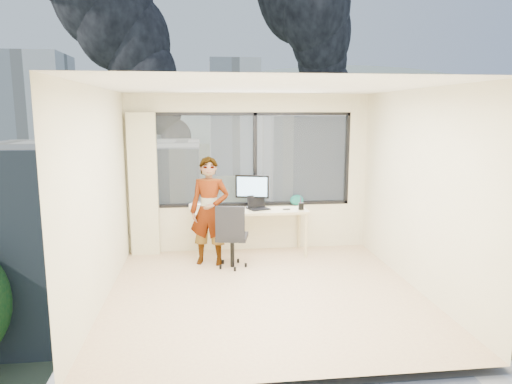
{
  "coord_description": "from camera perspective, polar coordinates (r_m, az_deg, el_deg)",
  "views": [
    {
      "loc": [
        -0.77,
        -5.59,
        2.3
      ],
      "look_at": [
        0.0,
        1.0,
        1.15
      ],
      "focal_mm": 32.34,
      "sensor_mm": 36.0,
      "label": 1
    }
  ],
  "objects": [
    {
      "name": "floor",
      "position": [
        6.1,
        1.12,
        -12.34
      ],
      "size": [
        4.0,
        4.0,
        0.01
      ],
      "primitive_type": "cube",
      "color": "beige",
      "rests_on": "ground"
    },
    {
      "name": "ceiling",
      "position": [
        5.65,
        1.21,
        12.87
      ],
      "size": [
        4.0,
        4.0,
        0.01
      ],
      "primitive_type": "cube",
      "color": "white",
      "rests_on": "ground"
    },
    {
      "name": "wall_front",
      "position": [
        3.81,
        5.27,
        -5.43
      ],
      "size": [
        4.0,
        0.01,
        2.6
      ],
      "primitive_type": "cube",
      "color": "beige",
      "rests_on": "ground"
    },
    {
      "name": "wall_left",
      "position": [
        5.81,
        -18.77,
        -0.6
      ],
      "size": [
        0.01,
        4.0,
        2.6
      ],
      "primitive_type": "cube",
      "color": "beige",
      "rests_on": "ground"
    },
    {
      "name": "wall_right",
      "position": [
        6.32,
        19.43,
        0.16
      ],
      "size": [
        0.01,
        4.0,
        2.6
      ],
      "primitive_type": "cube",
      "color": "beige",
      "rests_on": "ground"
    },
    {
      "name": "window_wall",
      "position": [
        7.68,
        -0.5,
        4.03
      ],
      "size": [
        3.3,
        0.16,
        1.55
      ],
      "primitive_type": null,
      "color": "black",
      "rests_on": "ground"
    },
    {
      "name": "curtain",
      "position": [
        7.62,
        -13.75,
        0.86
      ],
      "size": [
        0.45,
        0.14,
        2.3
      ],
      "primitive_type": "cube",
      "color": "beige",
      "rests_on": "floor"
    },
    {
      "name": "desk",
      "position": [
        7.54,
        -0.58,
        -4.96
      ],
      "size": [
        1.8,
        0.6,
        0.75
      ],
      "primitive_type": "cube",
      "color": "beige",
      "rests_on": "floor"
    },
    {
      "name": "chair",
      "position": [
        6.91,
        -2.96,
        -5.32
      ],
      "size": [
        0.6,
        0.6,
        0.99
      ],
      "primitive_type": null,
      "rotation": [
        0.0,
        0.0,
        -0.2
      ],
      "color": "black",
      "rests_on": "floor"
    },
    {
      "name": "person",
      "position": [
        7.02,
        -5.76,
        -2.36
      ],
      "size": [
        0.67,
        0.52,
        1.65
      ],
      "primitive_type": "imported",
      "rotation": [
        0.0,
        0.0,
        -0.23
      ],
      "color": "#2D2D33",
      "rests_on": "floor"
    },
    {
      "name": "monitor",
      "position": [
        7.52,
        -0.47,
        0.08
      ],
      "size": [
        0.56,
        0.26,
        0.55
      ],
      "primitive_type": null,
      "rotation": [
        0.0,
        0.0,
        -0.27
      ],
      "color": "black",
      "rests_on": "desk"
    },
    {
      "name": "game_console",
      "position": [
        7.63,
        -6.76,
        -1.65
      ],
      "size": [
        0.4,
        0.37,
        0.08
      ],
      "primitive_type": "cube",
      "rotation": [
        0.0,
        0.0,
        -0.28
      ],
      "color": "white",
      "rests_on": "desk"
    },
    {
      "name": "laptop",
      "position": [
        7.44,
        0.39,
        -1.41
      ],
      "size": [
        0.41,
        0.42,
        0.2
      ],
      "primitive_type": null,
      "rotation": [
        0.0,
        0.0,
        0.38
      ],
      "color": "black",
      "rests_on": "desk"
    },
    {
      "name": "cellphone",
      "position": [
        7.47,
        3.77,
        -2.13
      ],
      "size": [
        0.12,
        0.06,
        0.01
      ],
      "primitive_type": "cube",
      "rotation": [
        0.0,
        0.0,
        0.12
      ],
      "color": "black",
      "rests_on": "desk"
    },
    {
      "name": "pen_cup",
      "position": [
        7.48,
        5.6,
        -1.75
      ],
      "size": [
        0.1,
        0.1,
        0.11
      ],
      "primitive_type": "cylinder",
      "rotation": [
        0.0,
        0.0,
        -0.17
      ],
      "color": "black",
      "rests_on": "desk"
    },
    {
      "name": "handbag",
      "position": [
        7.8,
        5.07,
        -1.0
      ],
      "size": [
        0.26,
        0.19,
        0.18
      ],
      "primitive_type": "ellipsoid",
      "rotation": [
        0.0,
        0.0,
        0.34
      ],
      "color": "#0D4F4F",
      "rests_on": "desk"
    },
    {
      "name": "exterior_ground",
      "position": [
        126.65,
        -6.26,
        2.37
      ],
      "size": [
        400.0,
        400.0,
        0.04
      ],
      "primitive_type": "cube",
      "color": "#515B3D",
      "rests_on": "ground"
    },
    {
      "name": "near_bldg_a",
      "position": [
        37.7,
        -19.13,
        -5.02
      ],
      "size": [
        16.0,
        12.0,
        14.0
      ],
      "primitive_type": "cube",
      "color": "beige",
      "rests_on": "exterior_ground"
    },
    {
      "name": "near_bldg_b",
      "position": [
        46.18,
        9.51,
        -0.67
      ],
      "size": [
        14.0,
        13.0,
        16.0
      ],
      "primitive_type": "cube",
      "color": "white",
      "rests_on": "exterior_ground"
    },
    {
      "name": "far_tower_a",
      "position": [
        106.28,
        -25.69,
        7.62
      ],
      "size": [
        14.0,
        14.0,
        28.0
      ],
      "primitive_type": "cube",
      "color": "silver",
      "rests_on": "exterior_ground"
    },
    {
      "name": "far_tower_b",
      "position": [
        125.91,
        -2.7,
        9.22
      ],
      "size": [
        13.0,
        13.0,
        30.0
      ],
      "primitive_type": "cube",
      "color": "silver",
      "rests_on": "exterior_ground"
    },
    {
      "name": "far_tower_c",
      "position": [
        152.65,
        10.91,
        8.41
      ],
      "size": [
        15.0,
        15.0,
        26.0
      ],
      "primitive_type": "cube",
      "color": "silver",
      "rests_on": "exterior_ground"
    },
    {
      "name": "far_tower_d",
      "position": [
        166.57,
        -27.7,
        6.88
      ],
      "size": [
        16.0,
        14.0,
        22.0
      ],
      "primitive_type": "cube",
      "color": "silver",
      "rests_on": "exterior_ground"
    },
    {
      "name": "hill_a",
      "position": [
        347.12,
        -26.91,
        6.07
      ],
      "size": [
        288.0,
        216.0,
        90.0
      ],
      "primitive_type": "ellipsoid",
      "color": "slate",
      "rests_on": "exterior_ground"
    },
    {
      "name": "hill_b",
      "position": [
        341.22,
        10.6,
        6.92
      ],
      "size": [
        300.0,
        220.0,
        96.0
      ],
      "primitive_type": "ellipsoid",
      "color": "slate",
      "rests_on": "exterior_ground"
    },
    {
      "name": "tree_b",
      "position": [
        26.81,
        4.46,
        -16.32
      ],
      "size": [
        7.6,
        7.6,
        9.0
      ],
      "primitive_type": null,
      "color": "#1C5520",
      "rests_on": "exterior_ground"
    },
    {
      "name": "tree_c",
      "position": [
        52.2,
        19.42,
        -3.25
      ],
      "size": [
        8.4,
        8.4,
        10.0
      ],
      "primitive_type": null,
      "color": "#1C5520",
      "rests_on": "exterior_ground"
    },
    {
      "name": "smoke_plume_b",
      "position": [
        185.89,
        11.38,
        17.27
      ],
      "size": [
        30.0,
        18.0,
        70.0
      ],
      "primitive_type": null,
      "color": "black",
      "rests_on": "exterior_ground"
    }
  ]
}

